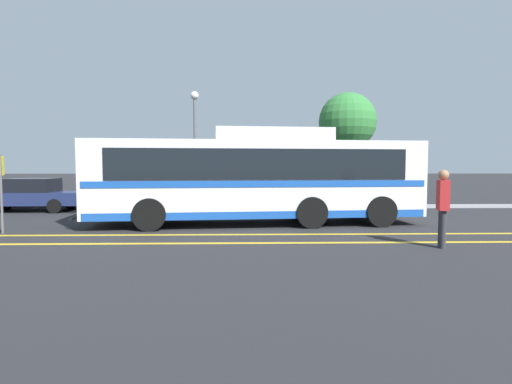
{
  "coord_description": "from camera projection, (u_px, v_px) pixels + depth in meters",
  "views": [
    {
      "loc": [
        -0.97,
        -13.87,
        1.92
      ],
      "look_at": [
        -0.63,
        -0.35,
        1.09
      ],
      "focal_mm": 28.0,
      "sensor_mm": 36.0,
      "label": 1
    }
  ],
  "objects": [
    {
      "name": "transit_bus",
      "position": [
        257.0,
        177.0,
        13.52
      ],
      "size": [
        11.38,
        3.47,
        3.21
      ],
      "rotation": [
        0.0,
        0.0,
        1.66
      ],
      "color": "silver",
      "rests_on": "ground_plane"
    },
    {
      "name": "bus_stop_sign",
      "position": [
        1.0,
        183.0,
        11.46
      ],
      "size": [
        0.07,
        0.4,
        2.31
      ],
      "rotation": [
        0.0,
        0.0,
        1.66
      ],
      "color": "#59595E",
      "rests_on": "ground_plane"
    },
    {
      "name": "tree_0",
      "position": [
        347.0,
        122.0,
        21.22
      ],
      "size": [
        3.04,
        3.04,
        5.89
      ],
      "color": "#513823",
      "rests_on": "ground_plane"
    },
    {
      "name": "lane_strip_0",
      "position": [
        258.0,
        234.0,
        11.42
      ],
      "size": [
        30.91,
        0.2,
        0.01
      ],
      "primitive_type": "cube",
      "rotation": [
        0.0,
        0.0,
        1.57
      ],
      "color": "gold",
      "rests_on": "ground_plane"
    },
    {
      "name": "parked_car_0",
      "position": [
        30.0,
        195.0,
        17.47
      ],
      "size": [
        4.77,
        1.9,
        1.44
      ],
      "rotation": [
        0.0,
        0.0,
        1.58
      ],
      "color": "navy",
      "rests_on": "ground_plane"
    },
    {
      "name": "lane_strip_1",
      "position": [
        259.0,
        243.0,
        10.13
      ],
      "size": [
        30.91,
        0.2,
        0.01
      ],
      "primitive_type": "cube",
      "rotation": [
        0.0,
        0.0,
        1.57
      ],
      "color": "gold",
      "rests_on": "ground_plane"
    },
    {
      "name": "curb_strip",
      "position": [
        253.0,
        207.0,
        18.78
      ],
      "size": [
        38.91,
        0.36,
        0.15
      ],
      "primitive_type": "cube",
      "color": "#99999E",
      "rests_on": "ground_plane"
    },
    {
      "name": "ground_plane",
      "position": [
        274.0,
        222.0,
        13.98
      ],
      "size": [
        220.0,
        220.0,
        0.0
      ],
      "primitive_type": "plane",
      "color": "#262628"
    },
    {
      "name": "parked_car_1",
      "position": [
        164.0,
        196.0,
        17.14
      ],
      "size": [
        4.09,
        2.24,
        1.38
      ],
      "rotation": [
        0.0,
        0.0,
        -1.65
      ],
      "color": "olive",
      "rests_on": "ground_plane"
    },
    {
      "name": "pedestrian_0",
      "position": [
        443.0,
        203.0,
        9.48
      ],
      "size": [
        0.31,
        0.46,
        1.87
      ],
      "rotation": [
        0.0,
        0.0,
        4.47
      ],
      "color": "#2D2D33",
      "rests_on": "ground_plane"
    },
    {
      "name": "street_lamp",
      "position": [
        195.0,
        130.0,
        19.81
      ],
      "size": [
        0.41,
        0.41,
        5.68
      ],
      "color": "#59595E",
      "rests_on": "ground_plane"
    }
  ]
}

